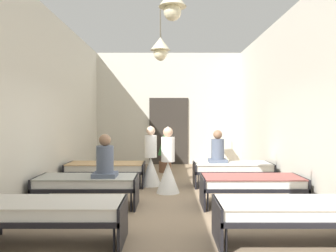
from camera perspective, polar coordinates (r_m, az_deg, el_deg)
ground_plane at (r=6.55m, az=0.02°, el=-13.89°), size 5.81×12.29×0.10m
room_shell at (r=7.51m, az=-0.03°, el=4.05°), size 5.61×11.89×4.03m
bed_left_row_0 at (r=4.84m, az=-19.18°, el=-13.51°), size 1.90×0.84×0.57m
bed_right_row_0 at (r=4.86m, az=19.35°, el=-13.46°), size 1.90×0.84×0.57m
bed_left_row_1 at (r=6.62m, az=-13.76°, el=-9.43°), size 1.90×0.84×0.57m
bed_right_row_1 at (r=6.63m, az=13.77°, el=-9.41°), size 1.90×0.84×0.57m
bed_left_row_2 at (r=8.45m, az=-10.72°, el=-7.06°), size 1.90×0.84×0.57m
bed_right_row_2 at (r=8.46m, az=10.64°, el=-7.05°), size 1.90×0.84×0.57m
nurse_near_aisle at (r=8.37m, az=-3.17°, el=-6.50°), size 0.52×0.52×1.49m
nurse_mid_aisle at (r=7.57m, az=-0.23°, el=-7.34°), size 0.52×0.52×1.49m
patient_seated_primary at (r=6.41m, az=-10.87°, el=-5.88°), size 0.44×0.44×0.80m
patient_seated_secondary at (r=8.43m, az=8.21°, el=-4.13°), size 0.44×0.44×0.80m
potted_plant at (r=10.37m, az=-0.72°, el=-3.83°), size 0.45×0.45×1.30m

